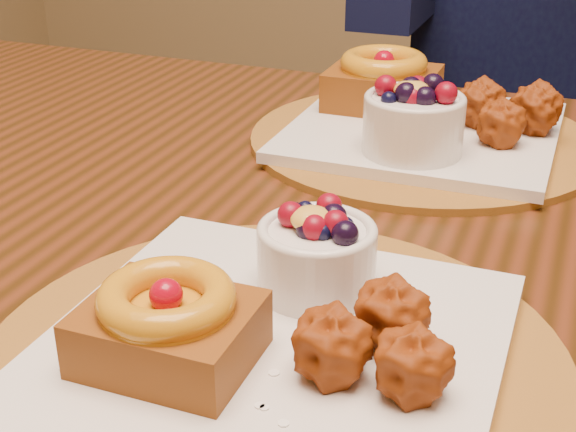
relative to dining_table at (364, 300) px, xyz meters
The scene contains 3 objects.
dining_table is the anchor object (origin of this frame).
place_setting_near 0.24m from the dining_table, 90.58° to the right, with size 0.38×0.38×0.08m.
place_setting_far 0.24m from the dining_table, 91.01° to the left, with size 0.38×0.38×0.09m.
Camera 1 is at (0.15, -0.52, 1.06)m, focal length 50.00 mm.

